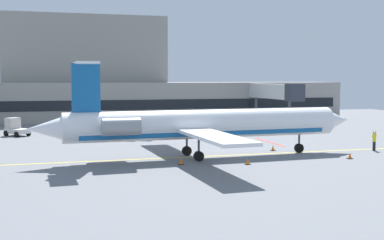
# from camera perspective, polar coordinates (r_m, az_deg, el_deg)

# --- Properties ---
(ground) EXTENTS (120.00, 120.00, 0.11)m
(ground) POSITION_cam_1_polar(r_m,az_deg,el_deg) (47.01, 2.03, -4.24)
(ground) COLOR slate
(terminal_building) EXTENTS (77.35, 13.97, 18.52)m
(terminal_building) POSITION_cam_1_polar(r_m,az_deg,el_deg) (92.28, -8.40, 4.03)
(terminal_building) COLOR gray
(terminal_building) RESTS_ON ground
(jet_bridge_west) EXTENTS (2.40, 17.18, 6.53)m
(jet_bridge_west) POSITION_cam_1_polar(r_m,az_deg,el_deg) (82.81, 9.42, 3.17)
(jet_bridge_west) COLOR silver
(jet_bridge_west) RESTS_ON ground
(regional_jet) EXTENTS (31.07, 24.17, 8.68)m
(regional_jet) POSITION_cam_1_polar(r_m,az_deg,el_deg) (45.86, 0.93, -0.52)
(regional_jet) COLOR white
(regional_jet) RESTS_ON ground
(baggage_tug) EXTENTS (3.65, 3.23, 2.16)m
(baggage_tug) POSITION_cam_1_polar(r_m,az_deg,el_deg) (60.52, -6.14, -1.28)
(baggage_tug) COLOR #19389E
(baggage_tug) RESTS_ON ground
(pushback_tractor) EXTENTS (3.40, 3.48, 2.28)m
(pushback_tractor) POSITION_cam_1_polar(r_m,az_deg,el_deg) (67.73, -19.44, -0.85)
(pushback_tractor) COLOR silver
(pushback_tractor) RESTS_ON ground
(fuel_tank) EXTENTS (6.51, 2.26, 2.28)m
(fuel_tank) POSITION_cam_1_polar(r_m,az_deg,el_deg) (71.04, -11.73, -0.21)
(fuel_tank) COLOR white
(fuel_tank) RESTS_ON ground
(marshaller) EXTENTS (0.81, 0.37, 2.02)m
(marshaller) POSITION_cam_1_polar(r_m,az_deg,el_deg) (54.00, 20.00, -2.19)
(marshaller) COLOR #191E33
(marshaller) RESTS_ON ground
(safety_cone_alpha) EXTENTS (0.47, 0.47, 0.55)m
(safety_cone_alpha) POSITION_cam_1_polar(r_m,az_deg,el_deg) (42.61, -1.25, -4.76)
(safety_cone_alpha) COLOR orange
(safety_cone_alpha) RESTS_ON ground
(safety_cone_bravo) EXTENTS (0.47, 0.47, 0.55)m
(safety_cone_bravo) POSITION_cam_1_polar(r_m,az_deg,el_deg) (42.97, 6.34, -4.71)
(safety_cone_bravo) COLOR orange
(safety_cone_bravo) RESTS_ON ground
(safety_cone_charlie) EXTENTS (0.47, 0.47, 0.55)m
(safety_cone_charlie) POSITION_cam_1_polar(r_m,az_deg,el_deg) (47.91, 17.51, -3.93)
(safety_cone_charlie) COLOR orange
(safety_cone_charlie) RESTS_ON ground
(safety_cone_delta) EXTENTS (0.47, 0.47, 0.55)m
(safety_cone_delta) POSITION_cam_1_polar(r_m,az_deg,el_deg) (51.47, 9.18, -3.18)
(safety_cone_delta) COLOR orange
(safety_cone_delta) RESTS_ON ground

